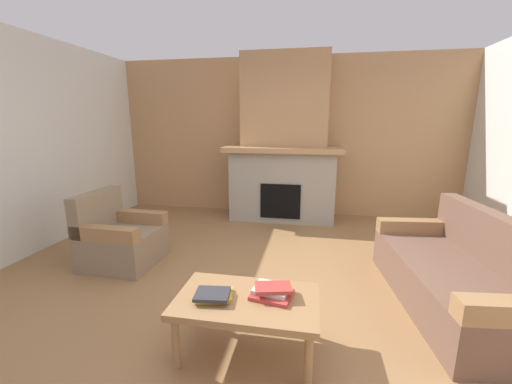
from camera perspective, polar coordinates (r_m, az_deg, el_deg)
name	(u,v)px	position (r m, az deg, el deg)	size (l,w,h in m)	color
ground	(255,298)	(3.15, -0.24, -18.68)	(9.00, 9.00, 0.00)	olive
wall_back_wood_panel	(286,138)	(5.67, 5.42, 9.78)	(6.00, 0.12, 2.70)	tan
fireplace	(284,150)	(5.31, 5.02, 7.57)	(1.90, 0.82, 2.70)	gray
couch	(459,277)	(3.43, 32.82, -12.74)	(1.03, 1.88, 0.85)	brown
armchair	(120,239)	(4.05, -23.40, -7.80)	(0.78, 0.78, 0.85)	#847056
coffee_table	(247,305)	(2.36, -1.65, -19.71)	(1.00, 0.60, 0.43)	#997047
book_stack_near_edge	(213,295)	(2.33, -7.70, -17.95)	(0.29, 0.26, 0.05)	gold
book_stack_center	(272,291)	(2.34, 2.91, -17.46)	(0.31, 0.28, 0.08)	#B23833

